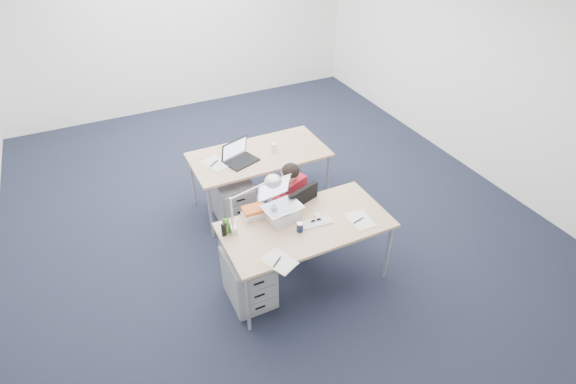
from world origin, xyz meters
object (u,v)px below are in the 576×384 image
(headphones, at_px, (272,212))
(far_cup, at_px, (274,147))
(office_chair, at_px, (291,231))
(water_bottle, at_px, (274,212))
(book_stack, at_px, (254,212))
(computer_mouse, at_px, (318,216))
(silver_laptop, at_px, (282,203))
(desk_far, at_px, (259,157))
(cordless_phone, at_px, (224,230))
(can_koozie, at_px, (300,227))
(wireless_keyboard, at_px, (317,222))
(dark_laptop, at_px, (241,152))
(sunglasses, at_px, (316,221))
(drawer_pedestal_far, at_px, (234,200))
(bear_figurine, at_px, (226,225))
(desk_near, at_px, (306,228))
(desk_lamp, at_px, (248,205))
(seated_person, at_px, (281,204))
(drawer_pedestal_near, at_px, (249,277))

(headphones, height_order, far_cup, far_cup)
(office_chair, relative_size, water_bottle, 4.41)
(book_stack, bearing_deg, computer_mouse, -27.81)
(silver_laptop, distance_m, computer_mouse, 0.38)
(office_chair, bearing_deg, desk_far, 70.37)
(cordless_phone, relative_size, far_cup, 1.34)
(desk_far, xyz_separation_m, can_koozie, (-0.20, -1.45, 0.10))
(office_chair, distance_m, wireless_keyboard, 0.69)
(dark_laptop, bearing_deg, sunglasses, -98.71)
(drawer_pedestal_far, relative_size, wireless_keyboard, 1.89)
(bear_figurine, bearing_deg, water_bottle, 10.41)
(silver_laptop, bearing_deg, far_cup, 62.18)
(cordless_phone, distance_m, sunglasses, 0.87)
(desk_near, distance_m, silver_laptop, 0.34)
(cordless_phone, bearing_deg, book_stack, 3.81)
(desk_lamp, bearing_deg, far_cup, 33.20)
(desk_near, relative_size, wireless_keyboard, 5.50)
(dark_laptop, bearing_deg, bear_figurine, -137.10)
(headphones, relative_size, desk_lamp, 0.44)
(seated_person, xyz_separation_m, wireless_keyboard, (0.07, -0.64, 0.19))
(headphones, bearing_deg, sunglasses, -28.93)
(silver_laptop, distance_m, can_koozie, 0.28)
(desk_near, xyz_separation_m, sunglasses, (0.10, -0.02, 0.06))
(silver_laptop, relative_size, far_cup, 3.71)
(office_chair, bearing_deg, desk_lamp, -173.11)
(cordless_phone, bearing_deg, drawer_pedestal_far, 49.06)
(desk_near, distance_m, desk_lamp, 0.62)
(office_chair, bearing_deg, cordless_phone, -179.42)
(bear_figurine, bearing_deg, book_stack, 34.26)
(drawer_pedestal_near, height_order, drawer_pedestal_far, same)
(can_koozie, distance_m, desk_lamp, 0.52)
(headphones, relative_size, cordless_phone, 1.70)
(wireless_keyboard, bearing_deg, can_koozie, -164.88)
(computer_mouse, xyz_separation_m, water_bottle, (-0.40, 0.14, 0.08))
(dark_laptop, bearing_deg, book_stack, -123.67)
(water_bottle, bearing_deg, book_stack, 134.50)
(office_chair, xyz_separation_m, sunglasses, (0.02, -0.47, 0.48))
(desk_near, xyz_separation_m, desk_lamp, (-0.50, 0.19, 0.31))
(desk_far, xyz_separation_m, bear_figurine, (-0.81, -1.16, 0.13))
(water_bottle, bearing_deg, desk_near, -34.89)
(seated_person, bearing_deg, drawer_pedestal_far, 95.10)
(cordless_phone, bearing_deg, computer_mouse, -27.23)
(office_chair, height_order, silver_laptop, silver_laptop)
(silver_laptop, bearing_deg, can_koozie, -81.45)
(computer_mouse, bearing_deg, sunglasses, -127.85)
(seated_person, bearing_deg, headphones, -150.04)
(silver_laptop, height_order, can_koozie, silver_laptop)
(computer_mouse, height_order, can_koozie, can_koozie)
(silver_laptop, height_order, dark_laptop, silver_laptop)
(desk_lamp, bearing_deg, desk_near, -44.16)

